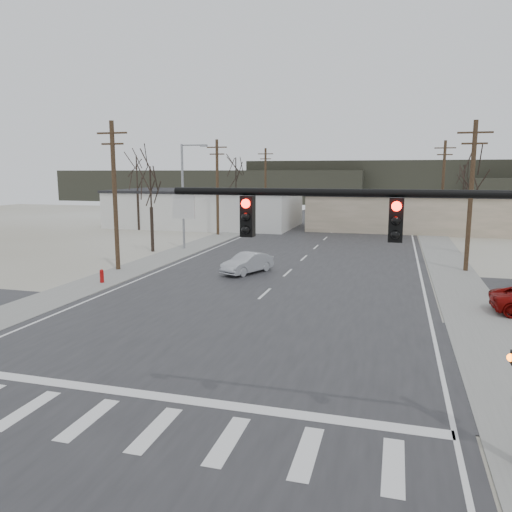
% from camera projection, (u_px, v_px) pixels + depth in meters
% --- Properties ---
extents(ground, '(140.00, 140.00, 0.00)m').
position_uv_depth(ground, '(214.00, 341.00, 19.90)').
color(ground, silver).
rests_on(ground, ground).
extents(main_road, '(18.00, 110.00, 0.05)m').
position_uv_depth(main_road, '(291.00, 270.00, 34.13)').
color(main_road, '#272729').
rests_on(main_road, ground).
extents(cross_road, '(90.00, 10.00, 0.04)m').
position_uv_depth(cross_road, '(214.00, 341.00, 19.90)').
color(cross_road, '#272729').
rests_on(cross_road, ground).
extents(sidewalk_left, '(3.00, 90.00, 0.06)m').
position_uv_depth(sidewalk_left, '(179.00, 252.00, 41.71)').
color(sidewalk_left, gray).
rests_on(sidewalk_left, ground).
extents(sidewalk_right, '(3.00, 90.00, 0.06)m').
position_uv_depth(sidewalk_right, '(449.00, 265.00, 36.04)').
color(sidewalk_right, gray).
rests_on(sidewalk_right, ground).
extents(traffic_signal_mast, '(8.95, 0.43, 7.20)m').
position_uv_depth(traffic_signal_mast, '(445.00, 263.00, 11.12)').
color(traffic_signal_mast, black).
rests_on(traffic_signal_mast, ground).
extents(fire_hydrant, '(0.24, 0.24, 0.87)m').
position_uv_depth(fire_hydrant, '(102.00, 276.00, 30.15)').
color(fire_hydrant, '#A50C0C').
rests_on(fire_hydrant, ground).
extents(building_left_far, '(22.30, 12.30, 4.50)m').
position_uv_depth(building_left_far, '(206.00, 208.00, 61.77)').
color(building_left_far, silver).
rests_on(building_left_far, ground).
extents(building_right_far, '(26.30, 14.30, 4.30)m').
position_uv_depth(building_right_far, '(425.00, 211.00, 58.62)').
color(building_right_far, beige).
rests_on(building_right_far, ground).
extents(upole_left_b, '(2.20, 0.30, 10.00)m').
position_uv_depth(upole_left_b, '(115.00, 194.00, 33.50)').
color(upole_left_b, '#4D3823').
rests_on(upole_left_b, ground).
extents(upole_left_c, '(2.20, 0.30, 10.00)m').
position_uv_depth(upole_left_c, '(217.00, 186.00, 52.47)').
color(upole_left_c, '#4D3823').
rests_on(upole_left_c, ground).
extents(upole_left_d, '(2.20, 0.30, 10.00)m').
position_uv_depth(upole_left_d, '(265.00, 182.00, 71.45)').
color(upole_left_d, '#4D3823').
rests_on(upole_left_d, ground).
extents(upole_right_a, '(2.20, 0.30, 10.00)m').
position_uv_depth(upole_right_a, '(471.00, 194.00, 33.03)').
color(upole_right_a, '#4D3823').
rests_on(upole_right_a, ground).
extents(upole_right_b, '(2.20, 0.30, 10.00)m').
position_uv_depth(upole_right_b, '(443.00, 185.00, 53.91)').
color(upole_right_b, '#4D3823').
rests_on(upole_right_b, ground).
extents(streetlight_main, '(2.40, 0.25, 9.00)m').
position_uv_depth(streetlight_main, '(185.00, 191.00, 42.82)').
color(streetlight_main, gray).
rests_on(streetlight_main, ground).
extents(tree_left_near, '(3.30, 3.30, 7.35)m').
position_uv_depth(tree_left_near, '(151.00, 189.00, 41.49)').
color(tree_left_near, black).
rests_on(tree_left_near, ground).
extents(tree_right_mid, '(3.74, 3.74, 8.33)m').
position_uv_depth(tree_right_mid, '(471.00, 181.00, 40.24)').
color(tree_right_mid, black).
rests_on(tree_right_mid, ground).
extents(tree_left_far, '(3.96, 3.96, 8.82)m').
position_uv_depth(tree_left_far, '(236.00, 175.00, 66.25)').
color(tree_left_far, black).
rests_on(tree_left_far, ground).
extents(tree_right_far, '(3.52, 3.52, 7.84)m').
position_uv_depth(tree_right_far, '(464.00, 180.00, 64.30)').
color(tree_right_far, black).
rests_on(tree_right_far, ground).
extents(tree_left_mid, '(3.96, 3.96, 8.82)m').
position_uv_depth(tree_left_mid, '(137.00, 175.00, 57.01)').
color(tree_left_mid, black).
rests_on(tree_left_mid, ground).
extents(hill_left, '(70.00, 18.00, 7.00)m').
position_uv_depth(hill_left, '(211.00, 186.00, 115.99)').
color(hill_left, '#333026').
rests_on(hill_left, ground).
extents(hill_center, '(80.00, 18.00, 9.00)m').
position_uv_depth(hill_center, '(438.00, 182.00, 106.23)').
color(hill_center, '#333026').
rests_on(hill_center, ground).
extents(sedan_crossing, '(2.91, 4.26, 1.33)m').
position_uv_depth(sedan_crossing, '(247.00, 263.00, 33.02)').
color(sedan_crossing, '#9FA3AA').
rests_on(sedan_crossing, main_road).
extents(car_far_a, '(3.43, 5.37, 1.45)m').
position_uv_depth(car_far_a, '(334.00, 219.00, 63.59)').
color(car_far_a, black).
rests_on(car_far_a, main_road).
extents(car_far_b, '(2.12, 3.93, 1.27)m').
position_uv_depth(car_far_b, '(323.00, 214.00, 71.64)').
color(car_far_b, black).
rests_on(car_far_b, main_road).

